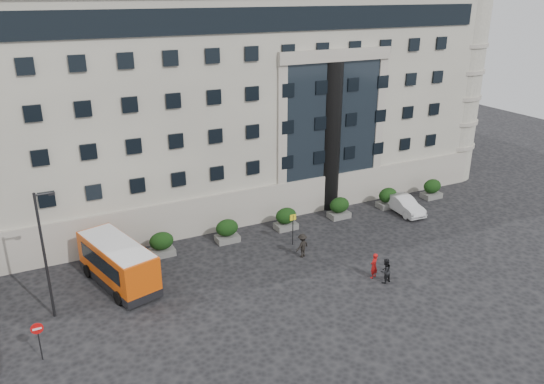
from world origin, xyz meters
The scene contains 18 objects.
ground centered at (0.00, 0.00, 0.00)m, with size 120.00×120.00×0.00m, color black.
civic_building centered at (6.00, 22.00, 9.00)m, with size 44.00×24.00×18.00m, color gray.
entrance_column centered at (12.00, 10.30, 6.50)m, with size 1.80×1.80×13.00m, color black.
hedge_a centered at (-4.00, 7.80, 0.93)m, with size 1.80×1.26×1.84m.
hedge_b centered at (1.20, 7.80, 0.93)m, with size 1.80×1.26×1.84m.
hedge_c centered at (6.40, 7.80, 0.93)m, with size 1.80×1.26×1.84m.
hedge_d centered at (11.60, 7.80, 0.93)m, with size 1.80×1.26×1.84m.
hedge_e centered at (16.80, 7.80, 0.93)m, with size 1.80×1.26×1.84m.
hedge_f centered at (22.00, 7.80, 0.93)m, with size 1.80×1.26×1.84m.
street_lamp centered at (-11.94, 3.00, 4.37)m, with size 1.16×0.18×8.00m.
bus_stop_sign centered at (5.50, 5.00, 1.73)m, with size 0.50×0.08×2.52m.
no_entry_sign centered at (-13.00, -1.04, 1.65)m, with size 0.64×0.16×2.32m.
minibus centered at (-7.66, 5.09, 1.64)m, with size 4.23×7.52×2.98m.
parked_car_d centered at (-13.91, 14.33, 0.77)m, with size 2.55×5.53×1.54m, color black.
white_taxi centered at (17.30, 6.21, 0.76)m, with size 1.60×4.59×1.51m, color silver.
pedestrian_a centered at (8.05, -1.87, 0.92)m, with size 0.67×0.44×1.83m, color #A11010.
pedestrian_b centered at (8.34, -2.73, 0.88)m, with size 0.85×0.67×1.76m, color black.
pedestrian_c centered at (5.19, 2.96, 0.91)m, with size 1.18×0.68×1.83m, color black.
Camera 1 is at (-12.40, -27.27, 18.51)m, focal length 35.00 mm.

